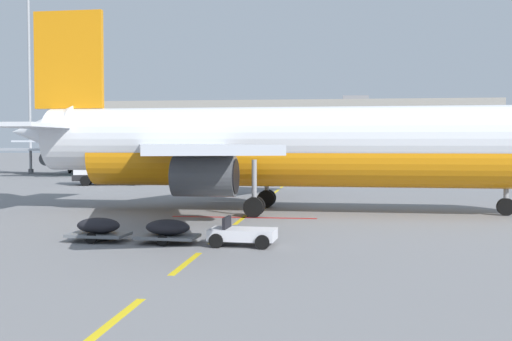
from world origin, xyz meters
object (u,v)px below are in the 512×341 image
Objects in this scene: airliner_far_right at (471,149)px; airliner_foreground at (285,145)px; catering_truck at (108,168)px; apron_light_mast_near at (29,36)px; airliner_far_center at (90,148)px; baggage_train at (169,231)px.

airliner_foreground is at bearing -108.52° from airliner_far_right.
airliner_foreground is 29.01m from catering_truck.
airliner_far_right is 0.76× the size of apron_light_mast_near.
airliner_far_center is 63.84m from baggage_train.
baggage_train is (-31.70, -95.76, -2.53)m from airliner_far_right.
airliner_far_right reaches higher than catering_truck.
apron_light_mast_near reaches higher than airliner_far_right.
airliner_far_center is 69.89m from airliner_far_right.
apron_light_mast_near is (-18.73, 20.76, 16.70)m from catering_truck.
baggage_train is (15.39, -33.90, -1.12)m from catering_truck.
apron_light_mast_near is at bearing 121.97° from baggage_train.
airliner_foreground is at bearing 73.10° from baggage_train.
baggage_train is (-3.70, -12.17, -3.42)m from airliner_foreground.
baggage_train is at bearing -58.03° from apron_light_mast_near.
catering_truck reaches higher than baggage_train.
apron_light_mast_near reaches higher than airliner_far_center.
catering_truck is at bearing -47.94° from apron_light_mast_near.
airliner_far_right is 3.10× the size of catering_truck.
airliner_foreground is 58.67m from apron_light_mast_near.
airliner_foreground is 4.01× the size of baggage_train.
airliner_far_right is at bearing 71.48° from airliner_foreground.
airliner_far_center is at bearing 23.70° from apron_light_mast_near.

